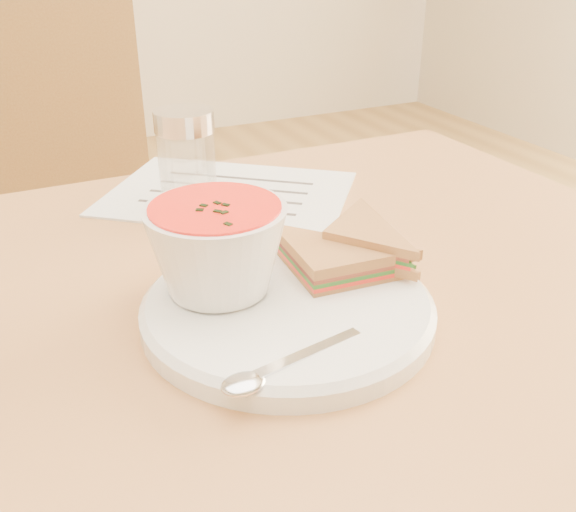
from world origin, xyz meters
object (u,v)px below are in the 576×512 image
condiment_shaker (187,163)px  plate (288,310)px  chair_far (60,273)px  soup_bowl (217,253)px

condiment_shaker → plate: bearing=-89.5°
chair_far → condiment_shaker: (0.13, -0.43, 0.33)m
chair_far → plate: size_ratio=3.76×
soup_bowl → condiment_shaker: bearing=78.3°
plate → soup_bowl: bearing=142.7°
chair_far → soup_bowl: 0.74m
soup_bowl → condiment_shaker: (0.05, 0.23, 0.00)m
chair_far → plate: (0.13, -0.69, 0.27)m
chair_far → condiment_shaker: 0.56m
plate → condiment_shaker: 0.27m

